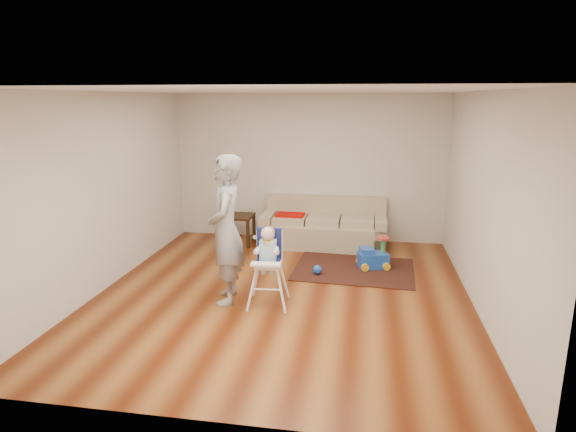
% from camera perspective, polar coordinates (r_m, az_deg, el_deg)
% --- Properties ---
extents(ground, '(5.50, 5.50, 0.00)m').
position_cam_1_polar(ground, '(6.69, -0.56, -9.16)').
color(ground, '#511D07').
rests_on(ground, ground).
extents(room_envelope, '(5.04, 5.52, 2.72)m').
position_cam_1_polar(room_envelope, '(6.72, 0.17, 7.52)').
color(room_envelope, beige).
rests_on(room_envelope, ground).
extents(sofa, '(2.22, 0.92, 0.85)m').
position_cam_1_polar(sofa, '(8.68, 4.23, -0.80)').
color(sofa, tan).
rests_on(sofa, ground).
extents(side_table, '(0.54, 0.54, 0.54)m').
position_cam_1_polar(side_table, '(8.87, -5.90, -1.58)').
color(side_table, black).
rests_on(side_table, ground).
extents(area_rug, '(1.89, 1.46, 0.01)m').
position_cam_1_polar(area_rug, '(7.63, 7.83, -6.27)').
color(area_rug, black).
rests_on(area_rug, ground).
extents(ride_on_toy, '(0.52, 0.43, 0.49)m').
position_cam_1_polar(ride_on_toy, '(7.66, 10.08, -4.26)').
color(ride_on_toy, blue).
rests_on(ride_on_toy, area_rug).
extents(toy_ball, '(0.14, 0.14, 0.14)m').
position_cam_1_polar(toy_ball, '(7.34, 3.49, -6.36)').
color(toy_ball, blue).
rests_on(toy_ball, area_rug).
extents(high_chair, '(0.52, 0.52, 1.05)m').
position_cam_1_polar(high_chair, '(6.19, -2.37, -6.10)').
color(high_chair, white).
rests_on(high_chair, ground).
extents(adult, '(0.59, 0.78, 1.93)m').
position_cam_1_polar(adult, '(6.21, -7.37, -1.66)').
color(adult, gray).
rests_on(adult, ground).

